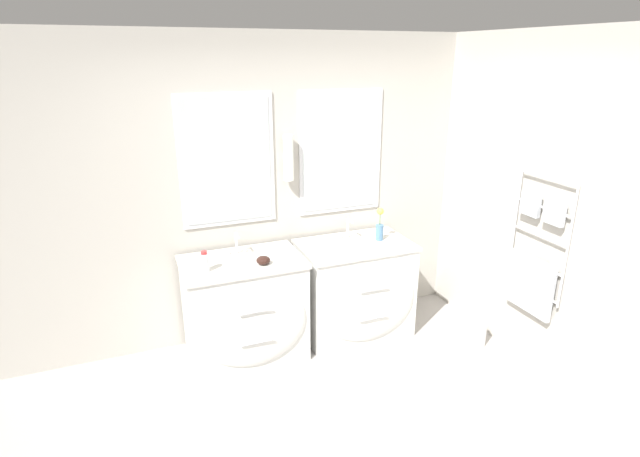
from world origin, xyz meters
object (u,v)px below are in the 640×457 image
at_px(flower_vase, 380,227).
at_px(amenity_bowl, 263,260).
at_px(vanity_right, 356,290).
at_px(waste_bin, 475,333).
at_px(toiletry_bottle, 205,262).
at_px(vanity_left, 246,310).

bearing_deg(flower_vase, amenity_bowl, -172.64).
bearing_deg(vanity_right, waste_bin, -32.33).
distance_m(toiletry_bottle, waste_bin, 2.40).
height_order(vanity_left, flower_vase, flower_vase).
distance_m(vanity_left, flower_vase, 1.36).
xyz_separation_m(vanity_left, toiletry_bottle, (-0.31, -0.06, 0.50)).
xyz_separation_m(amenity_bowl, flower_vase, (1.10, 0.14, 0.09)).
height_order(toiletry_bottle, waste_bin, toiletry_bottle).
bearing_deg(vanity_left, amenity_bowl, -33.94).
bearing_deg(amenity_bowl, vanity_left, 146.06).
bearing_deg(vanity_left, flower_vase, 2.18).
height_order(amenity_bowl, waste_bin, amenity_bowl).
xyz_separation_m(vanity_left, vanity_right, (1.01, 0.00, 0.00)).
xyz_separation_m(vanity_right, toiletry_bottle, (-1.31, -0.06, 0.50)).
bearing_deg(toiletry_bottle, vanity_left, 11.50).
distance_m(vanity_left, amenity_bowl, 0.49).
xyz_separation_m(vanity_left, flower_vase, (1.24, 0.05, 0.55)).
height_order(vanity_left, waste_bin, vanity_left).
xyz_separation_m(toiletry_bottle, flower_vase, (1.55, 0.11, 0.05)).
bearing_deg(vanity_right, toiletry_bottle, -177.29).
height_order(amenity_bowl, flower_vase, flower_vase).
bearing_deg(toiletry_bottle, amenity_bowl, -4.21).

